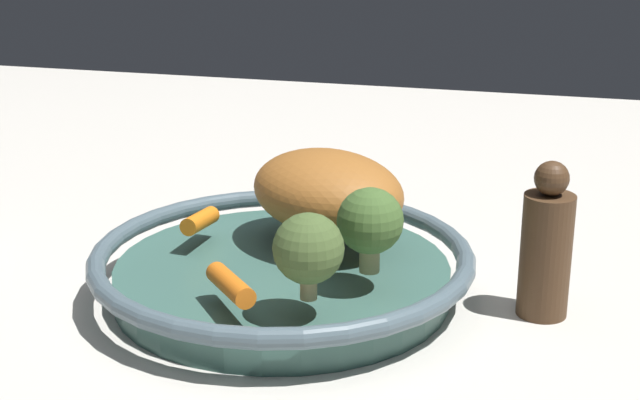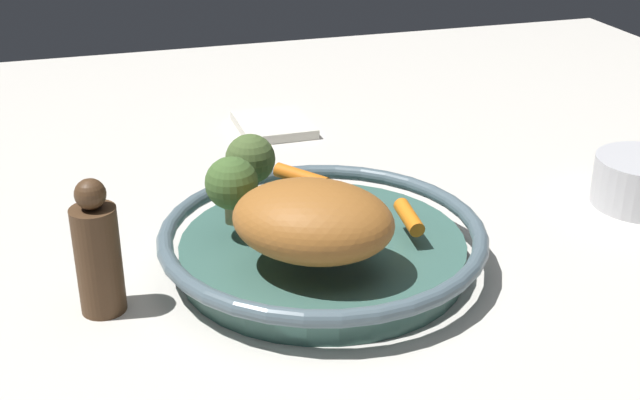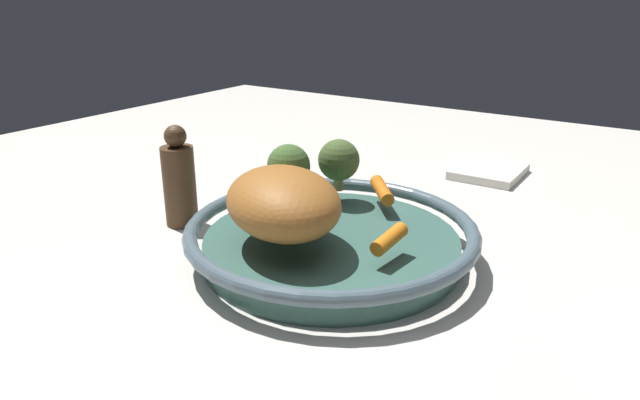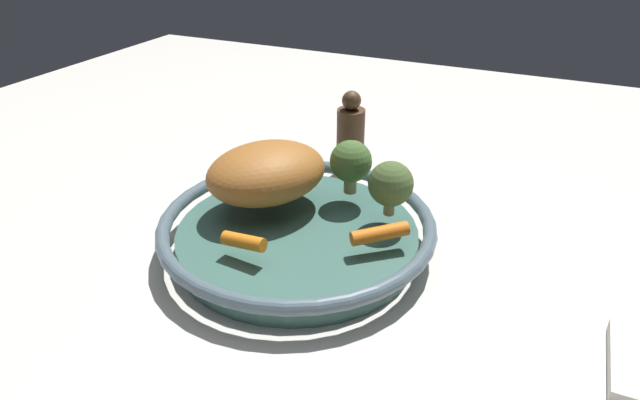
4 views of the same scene
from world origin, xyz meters
name	(u,v)px [view 4 (image 4 of 4)]	position (x,y,z in m)	size (l,w,h in m)	color
ground_plane	(298,248)	(0.00, 0.00, 0.00)	(1.84, 1.84, 0.00)	beige
serving_bowl	(297,232)	(0.00, 0.00, 0.02)	(0.34, 0.34, 0.05)	#3D665B
roast_chicken_piece	(267,172)	(0.03, 0.06, 0.08)	(0.16, 0.12, 0.07)	#A66329
baby_carrot_back	(380,233)	(-0.01, -0.11, 0.06)	(0.02, 0.02, 0.07)	orange
baby_carrot_near_rim	(244,241)	(-0.09, 0.02, 0.05)	(0.02, 0.02, 0.05)	orange
broccoli_floret_mid	(391,184)	(0.05, -0.10, 0.09)	(0.05, 0.05, 0.07)	tan
broccoli_floret_large	(351,162)	(0.09, -0.03, 0.09)	(0.05, 0.05, 0.07)	tan
pepper_mill	(350,138)	(0.22, 0.02, 0.06)	(0.04, 0.04, 0.14)	#4C331E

